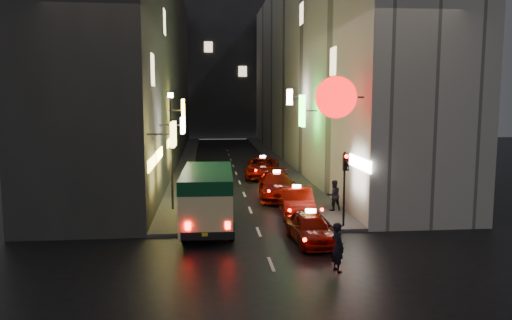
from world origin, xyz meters
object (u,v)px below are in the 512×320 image
object	(u,v)px
minibus	(208,192)
taxi_near	(310,225)
pedestrian_crossing	(338,244)
traffic_light	(345,173)
lamp_post	(171,143)

from	to	relation	value
minibus	taxi_near	size ratio (longest dim) A/B	1.33
taxi_near	pedestrian_crossing	distance (m)	3.55
pedestrian_crossing	traffic_light	xyz separation A→B (m)	(1.76, 5.45, 1.68)
taxi_near	traffic_light	size ratio (longest dim) A/B	1.40
minibus	pedestrian_crossing	bearing A→B (deg)	-53.80
pedestrian_crossing	lamp_post	world-z (taller)	lamp_post
minibus	traffic_light	size ratio (longest dim) A/B	1.86
pedestrian_crossing	traffic_light	bearing A→B (deg)	-33.19
minibus	traffic_light	bearing A→B (deg)	-6.98
minibus	traffic_light	xyz separation A→B (m)	(6.32, -0.77, 0.93)
taxi_near	traffic_light	distance (m)	3.38
taxi_near	lamp_post	xyz separation A→B (m)	(-6.20, 6.45, 2.97)
lamp_post	pedestrian_crossing	bearing A→B (deg)	-57.18
minibus	pedestrian_crossing	world-z (taller)	minibus
minibus	lamp_post	xyz separation A→B (m)	(-1.88, 3.75, 1.97)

